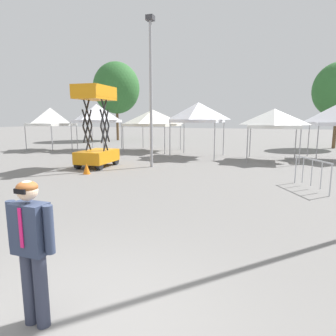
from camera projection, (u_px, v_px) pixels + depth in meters
The scene contains 12 objects.
ground_plane at pixel (77, 323), 3.60m from camera, with size 140.00×140.00×0.00m, color slate.
canopy_tent_far_left at pixel (51, 117), 22.84m from camera, with size 2.98×2.98×3.26m.
canopy_tent_center at pixel (96, 113), 22.69m from camera, with size 2.91×2.91×3.53m.
canopy_tent_far_right at pixel (153, 118), 22.10m from camera, with size 3.53×3.53×3.09m.
canopy_tent_behind_center at pixel (198, 113), 18.75m from camera, with size 2.99×2.99×3.45m.
canopy_tent_right_of_center at pixel (274, 119), 17.02m from camera, with size 2.91×2.91×2.99m.
scissor_lift at pixel (97, 143), 15.00m from camera, with size 1.55×2.39×4.03m.
person_foreground at pixel (32, 244), 3.42m from camera, with size 0.65×0.26×1.78m.
light_pole_near_lift at pixel (151, 83), 14.45m from camera, with size 0.36×0.36×7.26m.
tree_behind_tents_left at pixel (116, 88), 32.48m from camera, with size 5.06×5.06×8.52m.
crowd_barrier_mid_lot at pixel (312, 168), 10.29m from camera, with size 1.03×1.88×1.08m.
traffic_cone_lot_center at pixel (87, 169), 13.16m from camera, with size 0.32×0.32×0.49m, color orange.
Camera 1 is at (2.16, -2.65, 2.47)m, focal length 31.61 mm.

